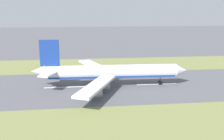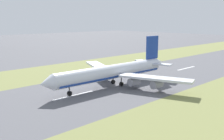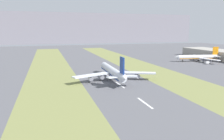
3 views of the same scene
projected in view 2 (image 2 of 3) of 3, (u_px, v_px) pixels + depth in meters
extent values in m
plane|color=#56565B|center=(116.00, 85.00, 113.15)|extent=(800.00, 800.00, 0.00)
cube|color=olive|center=(218.00, 111.00, 81.34)|extent=(40.00, 600.00, 0.01)
cube|color=olive|center=(59.00, 71.00, 144.95)|extent=(40.00, 600.00, 0.01)
cube|color=silver|center=(186.00, 68.00, 152.36)|extent=(1.20, 18.00, 0.01)
cube|color=silver|center=(142.00, 79.00, 125.10)|extent=(1.20, 18.00, 0.01)
cube|color=silver|center=(74.00, 95.00, 97.85)|extent=(1.20, 18.00, 0.01)
cylinder|color=silver|center=(112.00, 72.00, 110.40)|extent=(7.99, 56.18, 6.00)
cone|color=silver|center=(46.00, 83.00, 90.40)|extent=(6.05, 5.21, 5.88)
cone|color=silver|center=(158.00, 62.00, 130.57)|extent=(5.31, 6.18, 5.10)
cube|color=navy|center=(112.00, 76.00, 110.71)|extent=(7.61, 53.93, 0.70)
cube|color=silver|center=(155.00, 78.00, 102.52)|extent=(29.31, 15.54, 0.90)
cube|color=silver|center=(99.00, 66.00, 128.09)|extent=(28.93, 17.29, 0.90)
cylinder|color=#93939E|center=(134.00, 82.00, 107.08)|extent=(3.37, 4.91, 3.20)
cylinder|color=#93939E|center=(157.00, 84.00, 102.80)|extent=(3.37, 4.91, 3.20)
cylinder|color=#93939E|center=(105.00, 75.00, 120.23)|extent=(3.37, 4.91, 3.20)
cylinder|color=#93939E|center=(99.00, 71.00, 129.10)|extent=(3.37, 4.91, 3.20)
cube|color=navy|center=(152.00, 47.00, 125.83)|extent=(1.08, 8.02, 11.00)
cube|color=silver|center=(161.00, 64.00, 123.24)|extent=(10.82, 6.98, 0.60)
cube|color=silver|center=(143.00, 61.00, 131.27)|extent=(10.90, 7.56, 0.60)
cylinder|color=#59595E|center=(69.00, 89.00, 97.15)|extent=(0.50, 0.50, 3.20)
cylinder|color=black|center=(70.00, 93.00, 97.45)|extent=(0.96, 1.83, 1.80)
cylinder|color=#59595E|center=(121.00, 80.00, 111.17)|extent=(0.50, 0.50, 3.20)
cylinder|color=black|center=(121.00, 84.00, 111.47)|extent=(0.96, 1.83, 1.80)
cylinder|color=#59595E|center=(113.00, 78.00, 114.97)|extent=(0.50, 0.50, 3.20)
cylinder|color=black|center=(113.00, 82.00, 115.27)|extent=(0.96, 1.83, 1.80)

